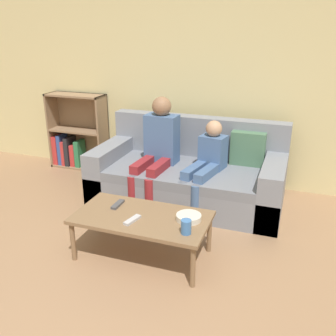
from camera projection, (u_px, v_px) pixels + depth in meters
wall_back at (196, 72)px, 4.32m from camera, size 12.00×0.06×2.60m
couch at (190, 175)px, 4.08m from camera, size 2.01×0.99×0.85m
bookshelf at (76, 138)px, 5.01m from camera, size 0.77×0.28×0.99m
coffee_table at (142, 220)px, 3.02m from camera, size 1.09×0.58×0.37m
person_adult at (158, 144)px, 3.97m from camera, size 0.36×0.68×1.11m
person_child at (207, 161)px, 3.80m from camera, size 0.37×0.70×0.90m
cup_near at (186, 227)px, 2.73m from camera, size 0.08×0.08×0.11m
tv_remote_0 at (132, 220)px, 2.92m from camera, size 0.09×0.18×0.02m
tv_remote_1 at (118, 204)px, 3.17m from camera, size 0.05×0.17×0.02m
snack_bowl at (189, 217)px, 2.94m from camera, size 0.20×0.20×0.05m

